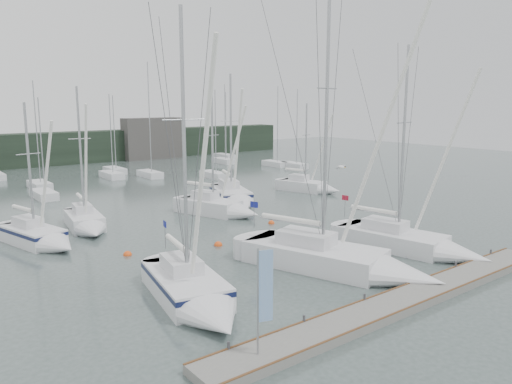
{
  "coord_description": "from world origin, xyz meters",
  "views": [
    {
      "loc": [
        -20.11,
        -18.97,
        9.93
      ],
      "look_at": [
        -1.7,
        5.0,
        4.37
      ],
      "focal_mm": 35.0,
      "sensor_mm": 36.0,
      "label": 1
    }
  ],
  "objects_px": {
    "sailboat_near_right": "(422,246)",
    "sailboat_mid_c": "(223,209)",
    "buoy_c": "(128,255)",
    "dock_banner": "(263,292)",
    "sailboat_near_center": "(355,264)",
    "sailboat_mid_d": "(235,198)",
    "sailboat_mid_b": "(87,224)",
    "sailboat_mid_e": "(313,187)",
    "sailboat_near_left": "(196,296)",
    "buoy_a": "(218,245)",
    "buoy_b": "(271,223)",
    "sailboat_mid_a": "(42,238)"
  },
  "relations": [
    {
      "from": "sailboat_mid_e",
      "to": "sailboat_near_right",
      "type": "bearing_deg",
      "value": -133.06
    },
    {
      "from": "sailboat_mid_a",
      "to": "dock_banner",
      "type": "distance_m",
      "value": 21.73
    },
    {
      "from": "sailboat_near_right",
      "to": "sailboat_mid_b",
      "type": "bearing_deg",
      "value": 117.89
    },
    {
      "from": "sailboat_near_left",
      "to": "sailboat_mid_e",
      "type": "xyz_separation_m",
      "value": [
        26.25,
        19.14,
        -0.08
      ]
    },
    {
      "from": "sailboat_near_left",
      "to": "sailboat_mid_d",
      "type": "xyz_separation_m",
      "value": [
        15.49,
        18.85,
        0.05
      ]
    },
    {
      "from": "sailboat_near_left",
      "to": "sailboat_near_center",
      "type": "relative_size",
      "value": 0.85
    },
    {
      "from": "sailboat_mid_a",
      "to": "buoy_b",
      "type": "height_order",
      "value": "sailboat_mid_a"
    },
    {
      "from": "sailboat_near_center",
      "to": "sailboat_mid_a",
      "type": "bearing_deg",
      "value": 108.3
    },
    {
      "from": "sailboat_near_left",
      "to": "dock_banner",
      "type": "bearing_deg",
      "value": -85.03
    },
    {
      "from": "buoy_c",
      "to": "dock_banner",
      "type": "distance_m",
      "value": 16.33
    },
    {
      "from": "sailboat_mid_d",
      "to": "sailboat_mid_e",
      "type": "xyz_separation_m",
      "value": [
        10.76,
        0.3,
        -0.13
      ]
    },
    {
      "from": "sailboat_mid_b",
      "to": "dock_banner",
      "type": "relative_size",
      "value": 2.8
    },
    {
      "from": "sailboat_near_center",
      "to": "sailboat_mid_e",
      "type": "bearing_deg",
      "value": 32.4
    },
    {
      "from": "sailboat_near_center",
      "to": "sailboat_mid_d",
      "type": "bearing_deg",
      "value": 55.31
    },
    {
      "from": "sailboat_mid_c",
      "to": "buoy_a",
      "type": "distance_m",
      "value": 9.21
    },
    {
      "from": "sailboat_near_center",
      "to": "sailboat_mid_b",
      "type": "bearing_deg",
      "value": 96.19
    },
    {
      "from": "sailboat_near_left",
      "to": "sailboat_mid_d",
      "type": "distance_m",
      "value": 24.4
    },
    {
      "from": "sailboat_near_right",
      "to": "sailboat_mid_c",
      "type": "relative_size",
      "value": 1.25
    },
    {
      "from": "sailboat_near_right",
      "to": "sailboat_mid_d",
      "type": "bearing_deg",
      "value": 81.1
    },
    {
      "from": "sailboat_mid_b",
      "to": "sailboat_near_left",
      "type": "bearing_deg",
      "value": -84.16
    },
    {
      "from": "sailboat_mid_a",
      "to": "sailboat_mid_e",
      "type": "height_order",
      "value": "sailboat_mid_a"
    },
    {
      "from": "dock_banner",
      "to": "sailboat_mid_c",
      "type": "bearing_deg",
      "value": 78.0
    },
    {
      "from": "buoy_b",
      "to": "buoy_c",
      "type": "bearing_deg",
      "value": -176.07
    },
    {
      "from": "buoy_a",
      "to": "dock_banner",
      "type": "bearing_deg",
      "value": -117.13
    },
    {
      "from": "sailboat_near_right",
      "to": "sailboat_mid_e",
      "type": "height_order",
      "value": "sailboat_near_right"
    },
    {
      "from": "buoy_b",
      "to": "sailboat_mid_e",
      "type": "bearing_deg",
      "value": 33.03
    },
    {
      "from": "buoy_c",
      "to": "dock_banner",
      "type": "xyz_separation_m",
      "value": [
        -1.41,
        -16.02,
        2.88
      ]
    },
    {
      "from": "sailboat_near_right",
      "to": "dock_banner",
      "type": "bearing_deg",
      "value": -175.9
    },
    {
      "from": "sailboat_near_right",
      "to": "sailboat_mid_a",
      "type": "xyz_separation_m",
      "value": [
        -19.28,
        16.95,
        0.02
      ]
    },
    {
      "from": "sailboat_mid_b",
      "to": "dock_banner",
      "type": "xyz_separation_m",
      "value": [
        -1.46,
        -23.65,
        2.34
      ]
    },
    {
      "from": "sailboat_near_right",
      "to": "sailboat_mid_d",
      "type": "xyz_separation_m",
      "value": [
        -0.71,
        20.31,
        0.11
      ]
    },
    {
      "from": "buoy_a",
      "to": "sailboat_mid_b",
      "type": "bearing_deg",
      "value": 121.95
    },
    {
      "from": "sailboat_mid_b",
      "to": "sailboat_mid_e",
      "type": "xyz_separation_m",
      "value": [
        25.43,
        1.47,
        -0.01
      ]
    },
    {
      "from": "sailboat_near_left",
      "to": "sailboat_mid_c",
      "type": "relative_size",
      "value": 1.32
    },
    {
      "from": "sailboat_mid_c",
      "to": "sailboat_mid_e",
      "type": "height_order",
      "value": "sailboat_mid_c"
    },
    {
      "from": "sailboat_mid_b",
      "to": "sailboat_mid_d",
      "type": "distance_m",
      "value": 14.72
    },
    {
      "from": "sailboat_near_center",
      "to": "buoy_c",
      "type": "bearing_deg",
      "value": 109.2
    },
    {
      "from": "buoy_c",
      "to": "dock_banner",
      "type": "relative_size",
      "value": 0.13
    },
    {
      "from": "sailboat_near_right",
      "to": "sailboat_mid_a",
      "type": "height_order",
      "value": "sailboat_near_right"
    },
    {
      "from": "sailboat_mid_d",
      "to": "buoy_b",
      "type": "relative_size",
      "value": 25.74
    },
    {
      "from": "sailboat_mid_c",
      "to": "buoy_b",
      "type": "xyz_separation_m",
      "value": [
        1.53,
        -4.81,
        -0.6
      ]
    },
    {
      "from": "sailboat_mid_b",
      "to": "sailboat_mid_c",
      "type": "bearing_deg",
      "value": -1.29
    },
    {
      "from": "sailboat_mid_e",
      "to": "sailboat_near_left",
      "type": "bearing_deg",
      "value": -160.96
    },
    {
      "from": "buoy_b",
      "to": "dock_banner",
      "type": "relative_size",
      "value": 0.12
    },
    {
      "from": "sailboat_near_left",
      "to": "buoy_b",
      "type": "height_order",
      "value": "sailboat_near_left"
    },
    {
      "from": "sailboat_near_left",
      "to": "sailboat_mid_d",
      "type": "height_order",
      "value": "sailboat_near_left"
    },
    {
      "from": "sailboat_mid_b",
      "to": "sailboat_mid_c",
      "type": "height_order",
      "value": "sailboat_mid_b"
    },
    {
      "from": "sailboat_mid_d",
      "to": "sailboat_mid_b",
      "type": "bearing_deg",
      "value": -155.53
    },
    {
      "from": "buoy_a",
      "to": "sailboat_mid_e",
      "type": "bearing_deg",
      "value": 29.01
    },
    {
      "from": "buoy_c",
      "to": "buoy_a",
      "type": "bearing_deg",
      "value": -16.53
    }
  ]
}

